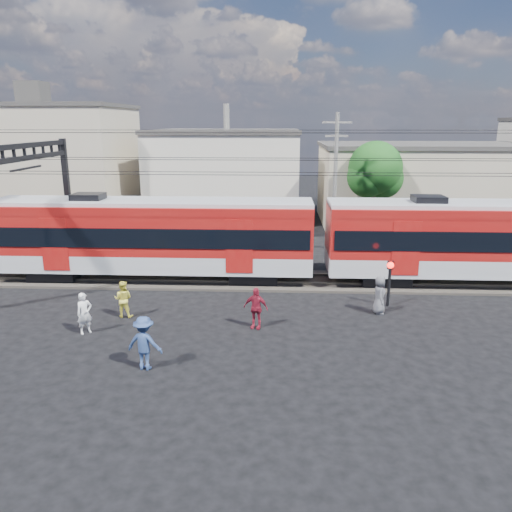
% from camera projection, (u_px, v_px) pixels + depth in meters
% --- Properties ---
extents(ground, '(120.00, 120.00, 0.00)m').
position_uv_depth(ground, '(207.00, 349.00, 18.00)').
color(ground, black).
rests_on(ground, ground).
extents(track_bed, '(70.00, 3.40, 0.12)m').
position_uv_depth(track_bed, '(229.00, 280.00, 25.70)').
color(track_bed, '#2D2823').
rests_on(track_bed, ground).
extents(rail_near, '(70.00, 0.12, 0.12)m').
position_uv_depth(rail_near, '(227.00, 282.00, 24.95)').
color(rail_near, '#59544C').
rests_on(rail_near, track_bed).
extents(rail_far, '(70.00, 0.12, 0.12)m').
position_uv_depth(rail_far, '(230.00, 273.00, 26.39)').
color(rail_far, '#59544C').
rests_on(rail_far, track_bed).
extents(commuter_train, '(50.30, 3.08, 4.17)m').
position_uv_depth(commuter_train, '(158.00, 235.00, 25.26)').
color(commuter_train, black).
rests_on(commuter_train, ground).
extents(catenary, '(70.00, 9.30, 7.52)m').
position_uv_depth(catenary, '(54.00, 180.00, 24.78)').
color(catenary, black).
rests_on(catenary, ground).
extents(building_west, '(14.28, 10.20, 9.30)m').
position_uv_depth(building_west, '(41.00, 163.00, 40.72)').
color(building_west, tan).
rests_on(building_west, ground).
extents(building_midwest, '(12.24, 12.24, 7.30)m').
position_uv_depth(building_midwest, '(227.00, 173.00, 43.18)').
color(building_midwest, beige).
rests_on(building_midwest, ground).
extents(building_mideast, '(16.32, 10.20, 6.30)m').
position_uv_depth(building_mideast, '(423.00, 184.00, 39.68)').
color(building_mideast, tan).
rests_on(building_mideast, ground).
extents(utility_pole_mid, '(1.80, 0.24, 8.50)m').
position_uv_depth(utility_pole_mid, '(335.00, 178.00, 31.01)').
color(utility_pole_mid, slate).
rests_on(utility_pole_mid, ground).
extents(tree_near, '(3.82, 3.64, 6.72)m').
position_uv_depth(tree_near, '(378.00, 172.00, 33.81)').
color(tree_near, '#382619').
rests_on(tree_near, ground).
extents(pedestrian_a, '(0.70, 0.69, 1.63)m').
position_uv_depth(pedestrian_a, '(85.00, 313.00, 19.18)').
color(pedestrian_a, white).
rests_on(pedestrian_a, ground).
extents(pedestrian_b, '(0.78, 0.62, 1.57)m').
position_uv_depth(pedestrian_b, '(123.00, 299.00, 20.81)').
color(pedestrian_b, '#E1D646').
rests_on(pedestrian_b, ground).
extents(pedestrian_c, '(1.29, 0.88, 1.84)m').
position_uv_depth(pedestrian_c, '(144.00, 343.00, 16.35)').
color(pedestrian_c, navy).
rests_on(pedestrian_c, ground).
extents(pedestrian_d, '(1.06, 0.66, 1.69)m').
position_uv_depth(pedestrian_d, '(256.00, 308.00, 19.64)').
color(pedestrian_d, maroon).
rests_on(pedestrian_d, ground).
extents(pedestrian_e, '(0.60, 0.85, 1.64)m').
position_uv_depth(pedestrian_e, '(379.00, 295.00, 21.17)').
color(pedestrian_e, '#525257').
rests_on(pedestrian_e, ground).
extents(crossing_signal, '(0.30, 0.30, 2.09)m').
position_uv_depth(crossing_signal, '(390.00, 275.00, 21.83)').
color(crossing_signal, black).
rests_on(crossing_signal, ground).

